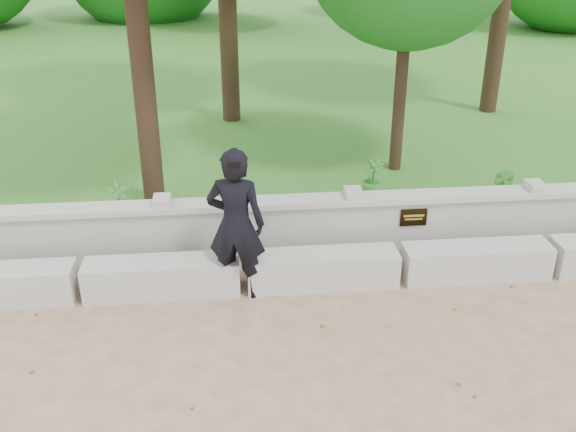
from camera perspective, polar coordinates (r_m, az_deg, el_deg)
The scene contains 8 objects.
ground at distance 6.96m, azimuth 13.87°, elevation -13.63°, with size 80.00×80.00×0.00m, color tan.
lawn at distance 19.61m, azimuth 0.70°, elevation 13.05°, with size 40.00×22.00×0.25m, color #1D631A.
concrete_bench at distance 8.33m, azimuth 9.93°, elevation -4.32°, with size 11.90×0.45×0.45m.
parapet_wall at distance 8.81m, azimuth 8.90°, elevation -0.74°, with size 12.50×0.35×0.90m.
man_main at distance 7.62m, azimuth -4.65°, elevation -0.74°, with size 0.78×0.71×1.91m.
shrub_a at distance 9.33m, azimuth -14.71°, elevation 1.05°, with size 0.35×0.24×0.67m, color #347D2A.
shrub_b at distance 9.98m, azimuth 18.53°, elevation 2.06°, with size 0.35×0.28×0.64m, color #347D2A.
shrub_d at distance 10.11m, azimuth 7.52°, elevation 3.35°, with size 0.33×0.30×0.59m, color #347D2A.
Camera 1 is at (-2.13, -5.05, 4.29)m, focal length 40.00 mm.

